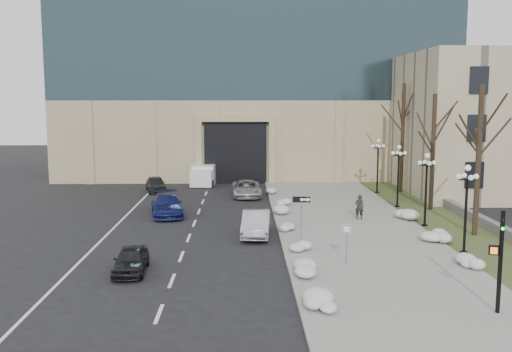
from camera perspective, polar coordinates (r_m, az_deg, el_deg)
The scene contains 34 objects.
ground at distance 24.45m, azimuth 6.61°, elevation -11.72°, with size 160.00×160.00×0.00m, color black.
sidewalk at distance 38.31m, azimuth 8.93°, elevation -4.54°, with size 9.00×40.00×0.12m, color gray.
curb at distance 37.77m, azimuth 2.18°, elevation -4.61°, with size 0.30×40.00×0.14m, color gray.
grass_strip at distance 39.98m, azimuth 18.17°, elevation -4.34°, with size 4.00×40.00×0.10m, color #3E4B25.
stone_wall at distance 42.45m, azimuth 19.84°, elevation -3.31°, with size 0.50×30.00×0.70m, color slate.
office_tower at distance 67.24m, azimuth -0.23°, elevation 16.55°, with size 40.00×24.70×36.00m.
car_a at distance 27.70m, azimuth -12.41°, elevation -8.19°, with size 1.45×3.61×1.23m, color black.
car_b at distance 34.10m, azimuth -0.01°, elevation -4.77°, with size 1.59×4.56×1.50m, color #B1B3B9.
car_c at distance 40.56m, azimuth -8.91°, elevation -2.88°, with size 2.07×5.10×1.48m, color navy.
car_d at distance 47.75m, azimuth -0.96°, elevation -1.26°, with size 2.29×4.97×1.38m, color #B6B6B6.
car_e at distance 51.19m, azimuth -9.98°, elevation -0.79°, with size 1.60×3.97×1.35m, color #29292D.
pedestrian at distance 38.87m, azimuth 10.29°, elevation -3.07°, with size 0.60×0.40×1.65m, color black.
box_truck at distance 55.21m, azimuth -5.14°, elevation 0.16°, with size 2.46×6.11×1.90m.
one_way_sign at distance 31.72m, azimuth 4.87°, elevation -2.93°, with size 1.03×0.28×2.76m.
keep_sign at distance 28.05m, azimuth 9.06°, elevation -5.92°, with size 0.45×0.12×2.11m.
traffic_signal at distance 23.33m, azimuth 23.14°, elevation -8.09°, with size 0.69×0.91×4.04m.
snow_clump_a at distance 22.66m, azimuth 6.23°, elevation -12.50°, with size 1.10×1.60×0.36m, color silver.
snow_clump_b at distance 26.73m, azimuth 4.83°, elevation -9.32°, with size 1.10×1.60×0.36m, color silver.
snow_clump_c at distance 30.53m, azimuth 4.18°, elevation -7.15°, with size 1.10×1.60×0.36m, color silver.
snow_clump_d at distance 35.00m, azimuth 3.22°, elevation -5.22°, with size 1.10×1.60×0.36m, color silver.
snow_clump_e at distance 40.23m, azimuth 2.92°, elevation -3.52°, with size 1.10×1.60×0.36m, color silver.
snow_clump_f at distance 43.71m, azimuth 2.51°, elevation -2.62°, with size 1.10×1.60×0.36m, color silver.
snow_clump_g at distance 48.83m, azimuth 1.70°, elevation -1.53°, with size 1.10×1.60×0.36m, color silver.
snow_clump_h at distance 29.49m, azimuth 20.90°, elevation -8.18°, with size 1.10×1.60×0.36m, color silver.
snow_clump_i at distance 34.16m, azimuth 17.51°, elevation -5.89°, with size 1.10×1.60×0.36m, color silver.
snow_clump_j at distance 39.82m, azimuth 14.64°, elevation -3.88°, with size 1.10×1.60×0.36m, color silver.
snow_clump_k at distance 33.67m, azimuth 17.97°, elevation -6.10°, with size 1.10×1.60×0.36m, color silver.
lamppost_a at distance 31.48m, azimuth 20.30°, elevation -2.00°, with size 1.18×1.18×4.76m.
lamppost_b at distance 37.53m, azimuth 16.67°, elevation -0.35°, with size 1.18×1.18×4.76m.
lamppost_c at distance 43.70m, azimuth 14.06°, elevation 0.83°, with size 1.18×1.18×4.76m.
lamppost_d at distance 49.96m, azimuth 12.09°, elevation 1.72°, with size 1.18×1.18×4.76m.
tree_near at distance 35.69m, azimuth 21.44°, elevation 3.49°, with size 3.20×3.20×9.00m.
tree_mid at distance 43.18m, azimuth 17.33°, elevation 3.87°, with size 3.20×3.20×8.50m.
tree_far at distance 50.78m, azimuth 14.49°, elevation 5.22°, with size 3.20×3.20×9.50m.
Camera 1 is at (-3.29, -22.84, 8.09)m, focal length 40.00 mm.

